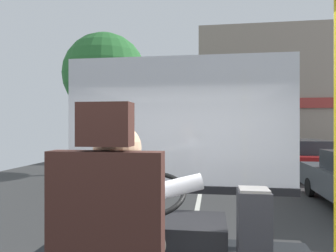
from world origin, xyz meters
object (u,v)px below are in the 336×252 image
object	(u,v)px
bus_driver	(120,226)
steering_console	(161,240)
parked_car_red	(304,157)
fare_box	(254,239)

from	to	relation	value
bus_driver	steering_console	bearing A→B (deg)	90.00
steering_console	parked_car_red	distance (m)	11.37
bus_driver	steering_console	distance (m)	1.26
fare_box	bus_driver	bearing A→B (deg)	-129.61
fare_box	parked_car_red	world-z (taller)	fare_box
fare_box	parked_car_red	distance (m)	11.39
fare_box	parked_car_red	xyz separation A→B (m)	(3.37, 10.87, -0.45)
steering_console	bus_driver	bearing A→B (deg)	-90.00
steering_console	parked_car_red	world-z (taller)	steering_console
bus_driver	steering_console	size ratio (longest dim) A/B	0.72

